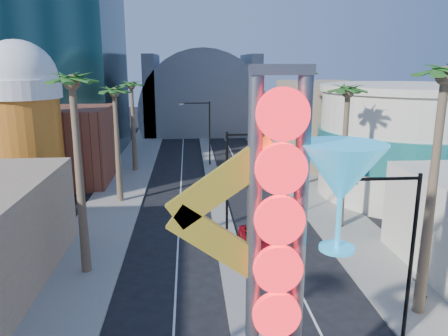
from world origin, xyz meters
TOP-DOWN VIEW (x-y plane):
  - sidewalk_west at (-9.50, 35.00)m, footprint 5.00×100.00m
  - sidewalk_east at (9.50, 35.00)m, footprint 5.00×100.00m
  - median at (0.00, 38.00)m, footprint 1.60×84.00m
  - brick_filler_west at (-16.00, 38.00)m, footprint 10.00×10.00m
  - filler_east at (16.00, 48.00)m, footprint 10.00×20.00m
  - beer_mug at (-17.00, 30.00)m, footprint 7.00×7.00m
  - turquoise_building at (18.00, 30.00)m, footprint 16.60×16.60m
  - canopy at (0.00, 72.00)m, footprint 22.00×16.00m
  - neon_sign at (0.82, 2.96)m, footprint 6.53×2.60m
  - streetlight_0 at (0.55, 20.00)m, footprint 3.79×0.25m
  - streetlight_1 at (-0.55, 44.00)m, footprint 3.79×0.25m
  - streetlight_2 at (6.72, 8.00)m, footprint 3.45×0.25m
  - palm_1 at (-9.00, 16.00)m, footprint 2.40×2.40m
  - palm_2 at (-9.00, 30.00)m, footprint 2.40×2.40m
  - palm_3 at (-9.00, 42.00)m, footprint 2.40×2.40m
  - palm_5 at (9.00, 10.00)m, footprint 2.40×2.40m
  - palm_6 at (9.00, 22.00)m, footprint 2.40×2.40m
  - palm_7 at (9.00, 34.00)m, footprint 2.40×2.40m
  - red_pickup at (2.10, 18.55)m, footprint 2.47×5.02m
  - pedestrian_b at (9.77, 11.39)m, footprint 1.08×1.02m

SIDE VIEW (x-z plane):
  - sidewalk_west at x=-9.50m, z-range 0.00..0.15m
  - sidewalk_east at x=9.50m, z-range 0.00..0.15m
  - median at x=0.00m, z-range 0.00..0.15m
  - red_pickup at x=2.10m, z-range 0.00..1.37m
  - pedestrian_b at x=9.77m, z-range 0.15..1.91m
  - brick_filler_west at x=-16.00m, z-range 0.00..8.00m
  - canopy at x=0.00m, z-range -6.69..15.31m
  - streetlight_2 at x=6.72m, z-range 0.83..8.83m
  - streetlight_0 at x=0.55m, z-range 0.88..8.88m
  - streetlight_1 at x=-0.55m, z-range 0.88..8.88m
  - filler_east at x=16.00m, z-range 0.00..10.00m
  - turquoise_building at x=18.00m, z-range -0.05..10.55m
  - neon_sign at x=0.82m, z-range 1.03..13.58m
  - beer_mug at x=-17.00m, z-range 0.59..15.09m
  - palm_2 at x=-9.00m, z-range 3.88..15.08m
  - palm_3 at x=-9.00m, z-range 3.88..15.08m
  - palm_6 at x=9.00m, z-range 4.08..15.78m
  - palm_1 at x=-9.00m, z-range 4.47..17.17m
  - palm_7 at x=9.00m, z-range 4.47..17.17m
  - palm_5 at x=9.00m, z-range 4.67..17.87m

